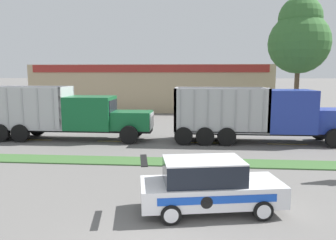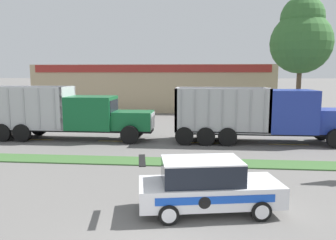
# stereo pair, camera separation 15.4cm
# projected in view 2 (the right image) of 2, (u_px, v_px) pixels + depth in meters

# --- Properties ---
(grass_verge) EXTENTS (120.00, 1.50, 0.06)m
(grass_verge) POSITION_uv_depth(u_px,v_px,m) (183.00, 162.00, 15.98)
(grass_verge) COLOR #3D6633
(grass_verge) RESTS_ON ground_plane
(centre_line_2) EXTENTS (2.40, 0.14, 0.01)m
(centre_line_2) POSITION_uv_depth(u_px,v_px,m) (36.00, 140.00, 21.58)
(centre_line_2) COLOR yellow
(centre_line_2) RESTS_ON ground_plane
(centre_line_3) EXTENTS (2.40, 0.14, 0.01)m
(centre_line_3) POSITION_uv_depth(u_px,v_px,m) (116.00, 141.00, 21.08)
(centre_line_3) COLOR yellow
(centre_line_3) RESTS_ON ground_plane
(centre_line_4) EXTENTS (2.40, 0.14, 0.01)m
(centre_line_4) POSITION_uv_depth(u_px,v_px,m) (200.00, 143.00, 20.58)
(centre_line_4) COLOR yellow
(centre_line_4) RESTS_ON ground_plane
(centre_line_5) EXTENTS (2.40, 0.14, 0.01)m
(centre_line_5) POSITION_uv_depth(u_px,v_px,m) (289.00, 144.00, 20.08)
(centre_line_5) COLOR yellow
(centre_line_5) RESTS_ON ground_plane
(dump_truck_lead) EXTENTS (10.52, 2.75, 3.50)m
(dump_truck_lead) POSITION_uv_depth(u_px,v_px,m) (274.00, 116.00, 20.39)
(dump_truck_lead) COLOR black
(dump_truck_lead) RESTS_ON ground_plane
(dump_truck_mid) EXTENTS (11.55, 2.56, 3.49)m
(dump_truck_mid) POSITION_uv_depth(u_px,v_px,m) (75.00, 116.00, 21.52)
(dump_truck_mid) COLOR black
(dump_truck_mid) RESTS_ON ground_plane
(rally_car) EXTENTS (4.65, 2.48, 1.72)m
(rally_car) POSITION_uv_depth(u_px,v_px,m) (207.00, 185.00, 10.24)
(rally_car) COLOR white
(rally_car) RESTS_ON ground_plane
(store_building_backdrop) EXTENTS (27.09, 12.10, 5.31)m
(store_building_backdrop) POSITION_uv_depth(u_px,v_px,m) (157.00, 87.00, 41.51)
(store_building_backdrop) COLOR tan
(store_building_backdrop) RESTS_ON ground_plane
(tree_behind_left) EXTENTS (5.00, 5.00, 10.56)m
(tree_behind_left) POSITION_uv_depth(u_px,v_px,m) (301.00, 37.00, 26.82)
(tree_behind_left) COLOR brown
(tree_behind_left) RESTS_ON ground_plane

